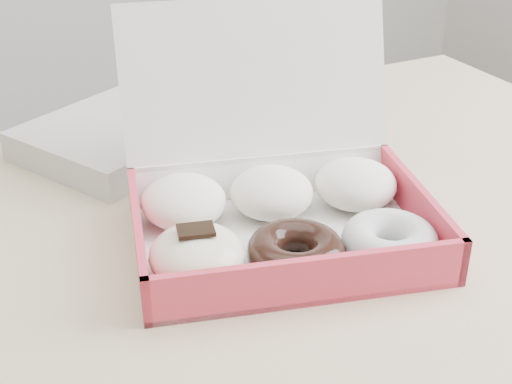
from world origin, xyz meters
name	(u,v)px	position (x,y,z in m)	size (l,w,h in m)	color
table	(267,265)	(0.00, 0.00, 0.67)	(1.20, 0.80, 0.75)	tan
donut_box	(276,205)	(-0.01, -0.05, 0.79)	(0.40, 0.38, 0.24)	white
newspapers	(125,134)	(-0.10, 0.26, 0.77)	(0.27, 0.21, 0.04)	beige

